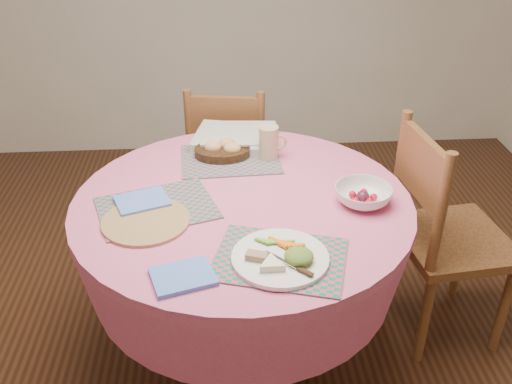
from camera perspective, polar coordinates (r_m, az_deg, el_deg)
ground at (r=2.54m, az=-1.17°, el=-15.37°), size 4.00×4.00×0.00m
dining_table at (r=2.18m, az=-1.32°, el=-5.14°), size 1.24×1.24×0.75m
chair_right at (r=2.45m, az=18.16°, el=-3.84°), size 0.48×0.50×0.97m
chair_back at (r=2.94m, az=-2.71°, el=3.04°), size 0.47×0.45×0.90m
placemat_front at (r=1.77m, az=2.40°, el=-6.71°), size 0.47×0.40×0.01m
placemat_left at (r=2.05m, az=-9.89°, el=-1.56°), size 0.47×0.41×0.01m
placemat_back at (r=2.35m, az=-2.56°, el=3.30°), size 0.41×0.32×0.01m
wicker_trivet at (r=1.97m, az=-10.96°, el=-2.89°), size 0.30×0.30×0.01m
napkin_near at (r=1.71m, az=-7.32°, el=-8.39°), size 0.21×0.19×0.01m
napkin_far at (r=2.07m, az=-11.32°, el=-0.93°), size 0.22×0.19×0.01m
dinner_plate at (r=1.75m, az=2.65°, el=-6.48°), size 0.30×0.30×0.05m
bread_bowl at (r=2.36m, az=-3.33°, el=4.25°), size 0.23×0.23×0.08m
latte_mug at (r=2.32m, az=1.31°, el=4.99°), size 0.12×0.08×0.14m
fruit_bowl at (r=2.07m, az=10.65°, el=-0.36°), size 0.25×0.25×0.06m
newspaper_stack at (r=2.48m, az=-2.05°, el=5.52°), size 0.39×0.34×0.04m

